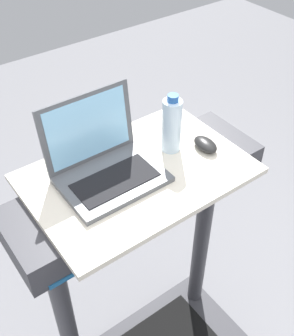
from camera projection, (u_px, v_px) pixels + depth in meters
name	position (u px, v px, depth m)	size (l,w,h in m)	color
desk_board	(138.00, 174.00, 1.37)	(0.70, 0.48, 0.02)	beige
laptop	(104.00, 163.00, 1.32)	(0.32, 0.26, 0.25)	#515459
computer_mouse	(205.00, 144.00, 1.44)	(0.06, 0.10, 0.03)	black
water_bottle	(172.00, 125.00, 1.39)	(0.06, 0.06, 0.21)	silver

